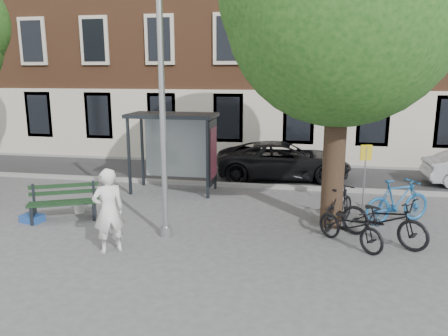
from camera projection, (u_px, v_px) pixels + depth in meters
name	position (u px, v px, depth m)	size (l,w,h in m)	color
ground	(166.00, 236.00, 10.68)	(90.00, 90.00, 0.00)	#4C4C4F
road	(220.00, 173.00, 17.41)	(40.00, 4.00, 0.01)	#28282B
curb_near	(209.00, 184.00, 15.47)	(40.00, 0.25, 0.12)	gray
curb_far	(228.00, 162.00, 19.32)	(40.00, 0.25, 0.12)	gray
building_row	(242.00, 9.00, 21.68)	(30.00, 8.00, 14.00)	brown
lamppost	(163.00, 123.00, 10.09)	(0.28, 0.35, 6.11)	#9EA0A3
bus_shelter	(185.00, 135.00, 14.32)	(2.85, 1.45, 2.62)	#1E2328
painter	(109.00, 211.00, 9.58)	(0.69, 0.46, 1.90)	white
bench	(64.00, 204.00, 11.82)	(1.90, 1.27, 0.94)	#1E2328
bike_a	(384.00, 219.00, 10.18)	(0.75, 2.16, 1.14)	black
bike_b	(398.00, 201.00, 11.49)	(0.56, 2.00, 1.20)	#1B5A99
bike_c	(350.00, 226.00, 9.99)	(0.64, 1.84, 0.97)	black
bike_d	(339.00, 206.00, 11.30)	(0.50, 1.77, 1.07)	black
car_dark	(283.00, 160.00, 16.40)	(2.29, 4.97, 1.38)	black
blue_crate	(32.00, 218.00, 11.67)	(0.55, 0.40, 0.20)	navy
bucket_b	(79.00, 207.00, 12.44)	(0.28, 0.28, 0.36)	white
notice_sign	(365.00, 163.00, 12.25)	(0.33, 0.12, 1.95)	#9EA0A3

